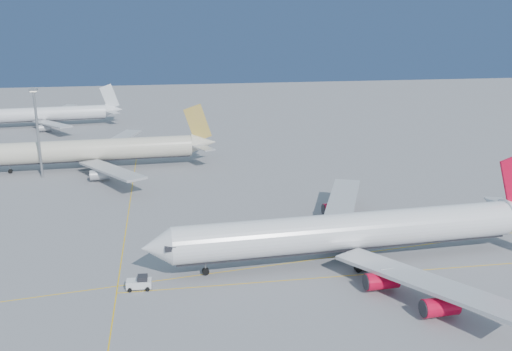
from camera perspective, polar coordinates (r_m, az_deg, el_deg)
name	(u,v)px	position (r m, az deg, el deg)	size (l,w,h in m)	color
ground	(340,242)	(108.92, 8.36, -6.59)	(500.00, 500.00, 0.00)	slate
taxiway_lines	(257,234)	(111.34, 0.09, -5.89)	(118.86, 140.00, 0.02)	#ECB20D
airliner_virgin	(356,231)	(99.64, 10.01, -5.52)	(72.41, 64.97, 17.86)	white
airliner_etihad	(99,150)	(162.09, -15.43, 2.47)	(65.35, 60.33, 17.06)	beige
airliner_third	(46,114)	(229.76, -20.25, 5.77)	(56.88, 52.17, 15.25)	white
pushback_tug	(140,283)	(92.06, -11.56, -10.46)	(3.94, 2.53, 2.16)	white
light_mast	(37,126)	(155.96, -21.04, 4.64)	(2.00, 2.00, 23.10)	gray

